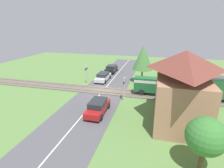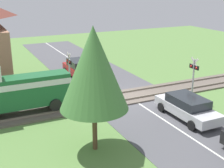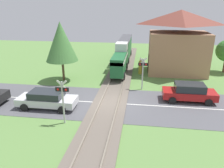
% 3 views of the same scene
% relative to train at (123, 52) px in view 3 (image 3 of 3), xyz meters
% --- Properties ---
extents(ground_plane, '(60.00, 60.00, 0.00)m').
position_rel_train_xyz_m(ground_plane, '(0.00, -11.86, -1.87)').
color(ground_plane, '#5B8442').
extents(road_surface, '(48.00, 6.40, 0.02)m').
position_rel_train_xyz_m(road_surface, '(0.00, -11.86, -1.86)').
color(road_surface, '#515156').
rests_on(road_surface, ground_plane).
extents(track_bed, '(2.80, 48.00, 0.24)m').
position_rel_train_xyz_m(track_bed, '(0.00, -11.86, -1.80)').
color(track_bed, '#665B51').
rests_on(track_bed, ground_plane).
extents(train, '(1.58, 14.30, 3.18)m').
position_rel_train_xyz_m(train, '(0.00, 0.00, 0.00)').
color(train, '#1E6033').
rests_on(train, track_bed).
extents(car_near_crossing, '(4.59, 1.88, 1.39)m').
position_rel_train_xyz_m(car_near_crossing, '(-4.73, -13.30, -1.13)').
color(car_near_crossing, silver).
rests_on(car_near_crossing, ground_plane).
extents(car_far_side, '(4.33, 1.85, 1.52)m').
position_rel_train_xyz_m(car_far_side, '(6.50, -10.42, -1.08)').
color(car_far_side, '#A81919').
rests_on(car_far_side, ground_plane).
extents(crossing_signal_west_approach, '(0.90, 0.18, 3.13)m').
position_rel_train_xyz_m(crossing_signal_west_approach, '(-2.58, -15.42, 0.13)').
color(crossing_signal_west_approach, '#B7B7B7').
rests_on(crossing_signal_west_approach, ground_plane).
extents(crossing_signal_east_approach, '(0.90, 0.18, 3.13)m').
position_rel_train_xyz_m(crossing_signal_east_approach, '(2.58, -8.29, 0.13)').
color(crossing_signal_east_approach, '#B7B7B7').
rests_on(crossing_signal_east_approach, ground_plane).
extents(station_building, '(6.99, 4.85, 7.14)m').
position_rel_train_xyz_m(station_building, '(6.47, -2.20, 1.62)').
color(station_building, '#AD7A5B').
rests_on(station_building, ground_plane).
extents(pedestrian_by_station, '(0.44, 0.44, 1.77)m').
position_rel_train_xyz_m(pedestrian_by_station, '(2.32, -3.30, -1.06)').
color(pedestrian_by_station, gold).
rests_on(pedestrian_by_station, ground_plane).
extents(tree_roadside_hedge, '(3.28, 3.28, 6.11)m').
position_rel_train_xyz_m(tree_roadside_hedge, '(-5.73, -6.81, 2.26)').
color(tree_roadside_hedge, brown).
rests_on(tree_roadside_hedge, ground_plane).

